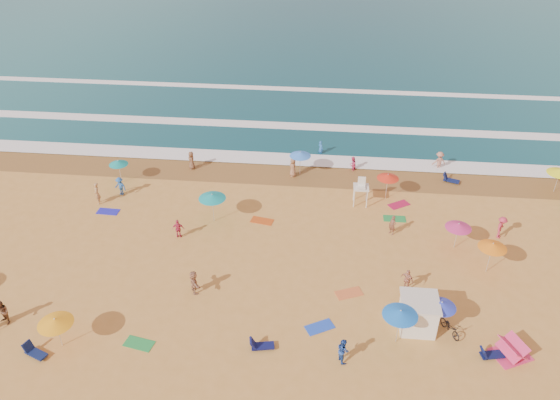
{
  "coord_description": "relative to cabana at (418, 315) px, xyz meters",
  "views": [
    {
      "loc": [
        1.21,
        -28.48,
        24.1
      ],
      "look_at": [
        -2.2,
        6.0,
        1.5
      ],
      "focal_mm": 35.0,
      "sensor_mm": 36.0,
      "label": 1
    }
  ],
  "objects": [
    {
      "name": "beachgoers",
      "position": [
        -6.99,
        9.65,
        -0.21
      ],
      "size": [
        39.46,
        24.98,
        2.09
      ],
      "color": "#C9324D",
      "rests_on": "ground"
    },
    {
      "name": "ground",
      "position": [
        -6.99,
        4.69,
        -1.0
      ],
      "size": [
        220.0,
        220.0,
        0.0
      ],
      "primitive_type": "plane",
      "color": "gold",
      "rests_on": "ground"
    },
    {
      "name": "cabana",
      "position": [
        0.0,
        0.0,
        0.0
      ],
      "size": [
        2.0,
        2.0,
        2.0
      ],
      "primitive_type": "cube",
      "color": "white",
      "rests_on": "ground"
    },
    {
      "name": "popup_tents",
      "position": [
        9.54,
        5.99,
        -0.4
      ],
      "size": [
        11.3,
        17.39,
        1.2
      ],
      "color": "#E8336B",
      "rests_on": "ground"
    },
    {
      "name": "loungers",
      "position": [
        2.68,
        2.02,
        -0.83
      ],
      "size": [
        44.87,
        26.2,
        0.34
      ],
      "color": "#101D52",
      "rests_on": "ground"
    },
    {
      "name": "bicycle",
      "position": [
        1.9,
        -0.3,
        -0.54
      ],
      "size": [
        1.36,
        1.84,
        0.92
      ],
      "primitive_type": "imported",
      "rotation": [
        0.0,
        0.0,
        0.48
      ],
      "color": "black",
      "rests_on": "ground"
    },
    {
      "name": "surf_foam",
      "position": [
        -6.99,
        26.01,
        -0.9
      ],
      "size": [
        200.0,
        18.7,
        0.05
      ],
      "color": "white",
      "rests_on": "ground"
    },
    {
      "name": "beach_umbrellas",
      "position": [
        -4.14,
        6.04,
        1.1
      ],
      "size": [
        49.02,
        30.72,
        0.77
      ],
      "color": "blue",
      "rests_on": "ground"
    },
    {
      "name": "towels",
      "position": [
        -5.8,
        5.02,
        -0.98
      ],
      "size": [
        53.36,
        18.02,
        0.03
      ],
      "color": "#CA1945",
      "rests_on": "ground"
    },
    {
      "name": "wet_sand",
      "position": [
        -6.99,
        17.19,
        -0.99
      ],
      "size": [
        220.0,
        220.0,
        0.0
      ],
      "primitive_type": "plane",
      "color": "olive",
      "rests_on": "ground"
    },
    {
      "name": "lifeguard_stand",
      "position": [
        -3.02,
        13.07,
        0.05
      ],
      "size": [
        1.2,
        1.2,
        2.1
      ],
      "primitive_type": null,
      "color": "white",
      "rests_on": "ground"
    },
    {
      "name": "cabana_roof",
      "position": [
        0.0,
        0.0,
        1.06
      ],
      "size": [
        2.2,
        2.2,
        0.12
      ],
      "primitive_type": "cube",
      "color": "silver",
      "rests_on": "cabana"
    }
  ]
}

